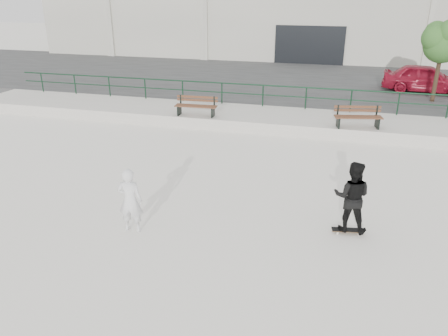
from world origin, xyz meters
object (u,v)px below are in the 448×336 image
(skateboard, at_px, (348,230))
(seated_skater, at_px, (130,201))
(bench_left, at_px, (196,106))
(bench_right, at_px, (358,117))
(red_car, at_px, (425,78))
(standing_skater, at_px, (352,197))
(tree, at_px, (444,40))

(skateboard, relative_size, seated_skater, 0.48)
(bench_left, xyz_separation_m, skateboard, (6.53, -7.69, -0.84))
(bench_right, distance_m, skateboard, 7.74)
(red_car, xyz_separation_m, standing_skater, (-3.80, -15.25, -0.23))
(bench_right, xyz_separation_m, seated_skater, (-5.53, -8.98, -0.08))
(bench_left, height_order, seated_skater, seated_skater)
(red_car, relative_size, skateboard, 5.40)
(bench_right, height_order, skateboard, bench_right)
(standing_skater, bearing_deg, skateboard, 4.58)
(red_car, relative_size, standing_skater, 2.38)
(tree, height_order, red_car, tree)
(tree, bearing_deg, red_car, 94.29)
(bench_right, distance_m, red_car, 8.35)
(bench_left, height_order, red_car, red_car)
(red_car, bearing_deg, standing_skater, 172.94)
(seated_skater, bearing_deg, bench_right, -128.84)
(bench_right, bearing_deg, bench_left, 168.00)
(tree, xyz_separation_m, seated_skater, (-9.22, -14.48, -2.59))
(standing_skater, bearing_deg, seated_skater, 18.41)
(bench_right, distance_m, tree, 7.08)
(tree, height_order, skateboard, tree)
(bench_left, height_order, bench_right, bench_right)
(bench_left, distance_m, standing_skater, 10.09)
(bench_left, relative_size, skateboard, 2.31)
(skateboard, xyz_separation_m, standing_skater, (0.00, 0.00, 0.93))
(standing_skater, distance_m, seated_skater, 5.42)
(tree, xyz_separation_m, standing_skater, (-3.96, -13.19, -2.43))
(bench_left, distance_m, skateboard, 10.12)
(tree, bearing_deg, bench_right, -123.89)
(bench_left, xyz_separation_m, standing_skater, (6.53, -7.69, 0.09))
(red_car, bearing_deg, seated_skater, 158.22)
(skateboard, bearing_deg, tree, 63.40)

